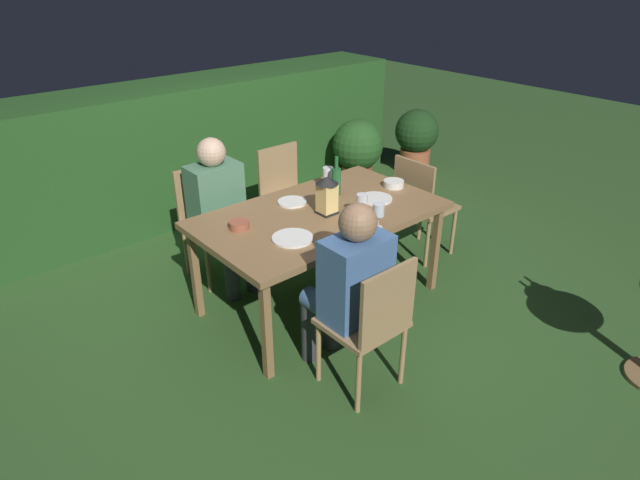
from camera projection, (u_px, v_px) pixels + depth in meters
name	position (u px, v px, depth m)	size (l,w,h in m)	color
ground_plane	(320.00, 300.00, 4.06)	(16.00, 16.00, 0.00)	#2D5123
dining_table	(320.00, 219.00, 3.74)	(1.68, 0.98, 0.73)	olive
chair_head_far	(421.00, 203.00, 4.45)	(0.40, 0.42, 0.87)	#9E7A51
chair_side_right_a	(209.00, 217.00, 4.21)	(0.42, 0.40, 0.87)	#9E7A51
person_in_green	(221.00, 207.00, 4.00)	(0.38, 0.47, 1.15)	#4C7A5B
chair_side_right_b	(287.00, 193.00, 4.64)	(0.42, 0.40, 0.87)	#9E7A51
chair_side_left_a	(371.00, 321.00, 3.02)	(0.42, 0.40, 0.87)	#9E7A51
person_in_blue	(348.00, 283.00, 3.08)	(0.38, 0.47, 1.15)	#426699
lantern_centerpiece	(327.00, 193.00, 3.63)	(0.15, 0.15, 0.27)	black
green_bottle_on_table	(336.00, 180.00, 3.93)	(0.07, 0.07, 0.29)	#1E5B2D
wine_glass_a	(328.00, 174.00, 4.02)	(0.08, 0.08, 0.17)	silver
wine_glass_b	(362.00, 202.00, 3.58)	(0.08, 0.08, 0.17)	silver
wine_glass_c	(378.00, 211.00, 3.45)	(0.08, 0.08, 0.17)	silver
plate_a	(292.00, 202.00, 3.84)	(0.21, 0.21, 0.01)	white
plate_b	(293.00, 238.00, 3.35)	(0.26, 0.26, 0.01)	white
plate_c	(376.00, 199.00, 3.90)	(0.24, 0.24, 0.01)	white
bowl_olives	(394.00, 183.00, 4.10)	(0.15, 0.15, 0.05)	silver
bowl_bread	(239.00, 225.00, 3.48)	(0.13, 0.13, 0.05)	#9E5138
hedge_backdrop	(176.00, 151.00, 5.20)	(4.94, 0.73, 1.25)	#234C1E
potted_plant_by_hedge	(358.00, 150.00, 5.80)	(0.54, 0.54, 0.77)	brown
potted_plant_corner	(416.00, 138.00, 6.24)	(0.50, 0.50, 0.75)	#9E5133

